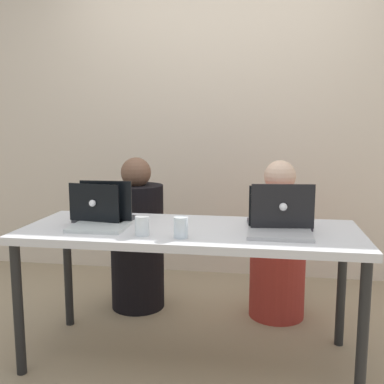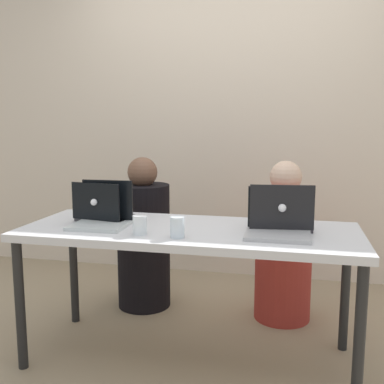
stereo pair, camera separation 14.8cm
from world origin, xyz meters
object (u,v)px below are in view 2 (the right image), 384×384
Objects in this scene: person_on_left at (144,241)px; water_glass_center at (177,229)px; laptop_front_right at (278,225)px; water_glass_left at (140,226)px; laptop_back_right at (280,219)px; laptop_back_left at (103,212)px; laptop_front_left at (102,216)px; person_on_right at (284,250)px.

person_on_left is 10.38× the size of water_glass_center.
laptop_front_right is 3.25× the size of water_glass_left.
water_glass_left is at bearing 175.12° from water_glass_center.
laptop_back_right is 3.60× the size of water_glass_left.
laptop_back_right is (0.94, -0.56, 0.31)m from person_on_left.
laptop_back_left reaches higher than water_glass_left.
water_glass_left is (-0.67, -0.27, -0.01)m from laptop_back_right.
laptop_back_right is at bearing 6.31° from laptop_front_left.
laptop_back_right is at bearing 143.47° from person_on_left.
laptop_front_right reaches higher than water_glass_left.
person_on_right reaches higher than water_glass_center.
laptop_back_left is 0.40m from water_glass_left.
laptop_back_left is 3.26× the size of water_glass_center.
laptop_front_right is 0.67m from water_glass_left.
laptop_back_right is at bearing 30.97° from water_glass_center.
person_on_right is 0.64m from laptop_back_right.
person_on_left is at bearing 118.88° from water_glass_center.
laptop_back_right is (0.97, 0.01, 0.00)m from laptop_back_left.
laptop_back_right reaches higher than water_glass_center.
water_glass_center is at bearing -4.88° from water_glass_left.
person_on_left is at bearing 143.41° from laptop_front_right.
laptop_front_left is 2.90× the size of water_glass_center.
laptop_front_right is at bearing 137.79° from person_on_left.
person_on_right is 3.02× the size of laptop_back_right.
laptop_back_right reaches higher than laptop_front_right.
water_glass_left is 0.20m from water_glass_center.
water_glass_center is at bearing 74.78° from person_on_right.
laptop_front_left is at bearing 120.12° from laptop_back_left.
person_on_right is 3.55× the size of laptop_front_left.
laptop_back_left is (-0.04, 0.11, -0.00)m from laptop_front_left.
person_on_left is 0.65m from laptop_back_left.
laptop_front_right is (0.93, -0.69, 0.31)m from person_on_left.
laptop_back_right reaches higher than water_glass_left.
laptop_front_left is (-0.92, 0.01, 0.00)m from laptop_front_right.
person_on_right reaches higher than laptop_back_right.
laptop_back_left is at bearing 151.54° from water_glass_center.
person_on_right is 3.34× the size of laptop_front_right.
laptop_back_left is at bearing -6.02° from laptop_back_right.
person_on_left is at bearing 108.11° from water_glass_left.
laptop_front_left is at bearing 50.67° from person_on_right.
laptop_back_right is at bearing 21.79° from water_glass_left.
laptop_back_right is 0.72m from water_glass_left.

